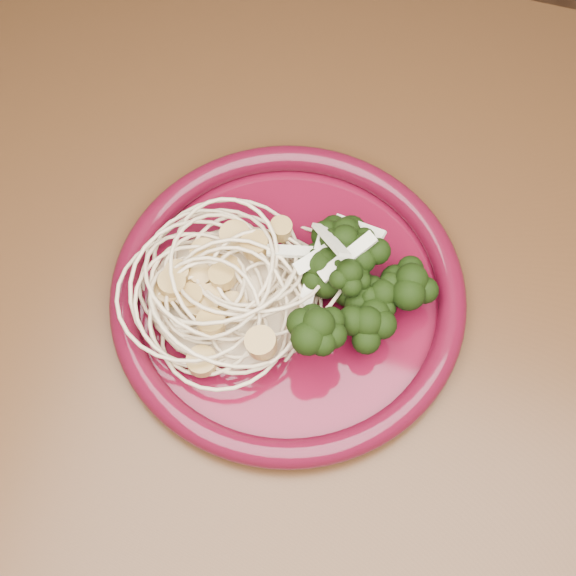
# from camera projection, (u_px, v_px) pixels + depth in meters

# --- Properties ---
(dining_table) EXTENTS (1.20, 0.80, 0.75)m
(dining_table) POSITION_uv_depth(u_px,v_px,m) (391.00, 402.00, 0.69)
(dining_table) COLOR #472814
(dining_table) RESTS_ON ground
(dinner_plate) EXTENTS (0.36, 0.36, 0.02)m
(dinner_plate) POSITION_uv_depth(u_px,v_px,m) (288.00, 294.00, 0.62)
(dinner_plate) COLOR #4D0718
(dinner_plate) RESTS_ON dining_table
(spaghetti_pile) EXTENTS (0.17, 0.16, 0.03)m
(spaghetti_pile) POSITION_uv_depth(u_px,v_px,m) (231.00, 293.00, 0.61)
(spaghetti_pile) COLOR beige
(spaghetti_pile) RESTS_ON dinner_plate
(scallop_cluster) EXTENTS (0.16, 0.16, 0.04)m
(scallop_cluster) POSITION_uv_depth(u_px,v_px,m) (227.00, 271.00, 0.58)
(scallop_cluster) COLOR tan
(scallop_cluster) RESTS_ON spaghetti_pile
(broccoli_pile) EXTENTS (0.13, 0.15, 0.05)m
(broccoli_pile) POSITION_uv_depth(u_px,v_px,m) (358.00, 276.00, 0.61)
(broccoli_pile) COLOR black
(broccoli_pile) RESTS_ON dinner_plate
(onion_garnish) EXTENTS (0.09, 0.10, 0.05)m
(onion_garnish) POSITION_uv_depth(u_px,v_px,m) (362.00, 257.00, 0.58)
(onion_garnish) COLOR beige
(onion_garnish) RESTS_ON broccoli_pile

